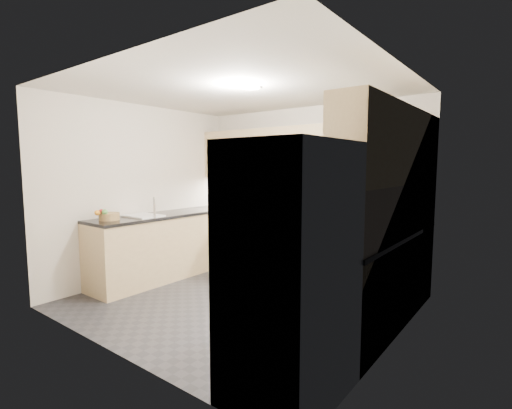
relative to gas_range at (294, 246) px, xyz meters
name	(u,v)px	position (x,y,z in m)	size (l,w,h in m)	color
floor	(238,302)	(0.00, -1.28, -0.46)	(3.60, 3.20, 0.00)	#232328
ceiling	(237,89)	(0.00, -1.28, 2.04)	(3.60, 3.20, 0.02)	beige
wall_back	(306,191)	(0.00, 0.32, 0.79)	(3.60, 0.02, 2.50)	beige
wall_front	(113,212)	(0.00, -2.88, 0.79)	(3.60, 0.02, 2.50)	beige
wall_left	(144,192)	(-1.80, -1.28, 0.79)	(0.02, 3.20, 2.50)	beige
wall_right	(395,210)	(1.80, -1.28, 0.79)	(0.02, 3.20, 2.50)	beige
base_cab_back_left	(239,238)	(-1.09, 0.02, -0.01)	(1.42, 0.60, 0.90)	tan
base_cab_back_right	(367,258)	(1.09, 0.02, -0.01)	(1.42, 0.60, 0.90)	tan
base_cab_right	(365,287)	(1.50, -1.12, -0.01)	(0.60, 1.70, 0.90)	tan
base_cab_peninsula	(159,248)	(-1.50, -1.28, -0.01)	(0.60, 2.00, 0.90)	tan
countertop_back_left	(238,209)	(-1.09, 0.02, 0.47)	(1.42, 0.63, 0.04)	black
countertop_back_right	(369,222)	(1.09, 0.02, 0.47)	(1.42, 0.63, 0.04)	black
countertop_right	(366,240)	(1.50, -1.12, 0.47)	(0.63, 1.70, 0.04)	black
countertop_peninsula	(158,216)	(-1.50, -1.28, 0.47)	(0.63, 2.00, 0.04)	black
upper_cab_back	(301,152)	(0.00, 0.15, 1.37)	(3.60, 0.35, 0.75)	tan
upper_cab_right	(387,145)	(1.62, -1.00, 1.37)	(0.35, 1.95, 0.75)	tan
backsplash_back	(306,195)	(0.00, 0.32, 0.74)	(3.60, 0.01, 0.51)	#C9AF91
backsplash_right	(408,211)	(1.80, -0.82, 0.74)	(0.01, 2.30, 0.51)	#C9AF91
gas_range	(294,246)	(0.00, 0.00, 0.00)	(0.76, 0.65, 0.91)	#9C9EA4
range_cooktop	(295,215)	(0.00, 0.00, 0.46)	(0.76, 0.65, 0.03)	black
oven_door_glass	(282,251)	(0.00, -0.33, -0.01)	(0.62, 0.02, 0.45)	black
oven_handle	(281,232)	(0.00, -0.35, 0.26)	(0.02, 0.02, 0.60)	#B2B5BA
microwave	(300,161)	(0.00, 0.12, 1.24)	(0.76, 0.40, 0.40)	#9A9DA1
microwave_door	(292,161)	(0.00, -0.08, 1.24)	(0.60, 0.01, 0.28)	black
refrigerator	(290,271)	(1.45, -2.43, 0.45)	(0.70, 0.90, 1.80)	#A3A7AB
fridge_handle_left	(233,261)	(1.08, -2.61, 0.49)	(0.02, 0.02, 1.20)	#B2B5BA
fridge_handle_right	(263,252)	(1.08, -2.25, 0.49)	(0.02, 0.02, 1.20)	#B2B5BA
sink_basin	(143,221)	(-1.50, -1.53, 0.42)	(0.52, 0.38, 0.16)	white
faucet	(154,208)	(-1.24, -1.53, 0.62)	(0.03, 0.03, 0.28)	silver
utensil_bowl	(401,219)	(1.52, -0.09, 0.56)	(0.25, 0.25, 0.14)	green
cutting_board	(252,209)	(-0.84, 0.08, 0.49)	(0.36, 0.25, 0.01)	#D35F13
fruit_basket	(109,216)	(-1.55, -1.99, 0.53)	(0.25, 0.25, 0.09)	#9E7B49
fruit_apple	(101,212)	(-1.56, -2.09, 0.60)	(0.07, 0.07, 0.07)	#A01217
fruit_pear	(105,212)	(-1.50, -2.08, 0.60)	(0.07, 0.07, 0.07)	#59A044
dish_towel_check	(275,243)	(-0.09, -0.37, 0.10)	(0.16, 0.01, 0.30)	silver
fruit_orange	(97,213)	(-1.53, -2.16, 0.60)	(0.07, 0.07, 0.07)	orange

